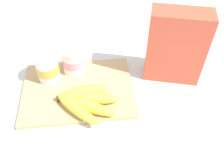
{
  "coord_description": "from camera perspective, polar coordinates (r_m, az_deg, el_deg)",
  "views": [
    {
      "loc": [
        0.05,
        -0.54,
        0.6
      ],
      "look_at": [
        0.11,
        0.0,
        0.06
      ],
      "focal_mm": 39.37,
      "sensor_mm": 36.0,
      "label": 1
    }
  ],
  "objects": [
    {
      "name": "ground_plane",
      "position": [
        0.81,
        -7.83,
        -3.85
      ],
      "size": [
        2.4,
        2.4,
        0.0
      ],
      "primitive_type": "plane",
      "color": "silver"
    },
    {
      "name": "cutting_board",
      "position": [
        0.81,
        -7.88,
        -3.51
      ],
      "size": [
        0.35,
        0.26,
        0.01
      ],
      "primitive_type": "cube",
      "color": "tan",
      "rests_on": "ground_plane"
    },
    {
      "name": "cereal_box",
      "position": [
        0.8,
        14.62,
        6.25
      ],
      "size": [
        0.19,
        0.12,
        0.25
      ],
      "primitive_type": "cube",
      "rotation": [
        0.0,
        0.0,
        -0.27
      ],
      "color": "#D85138",
      "rests_on": "ground_plane"
    },
    {
      "name": "yogurt_cup_front",
      "position": [
        0.82,
        -14.78,
        1.59
      ],
      "size": [
        0.07,
        0.07,
        0.1
      ],
      "color": "white",
      "rests_on": "cutting_board"
    },
    {
      "name": "yogurt_cup_back",
      "position": [
        0.83,
        -9.06,
        3.32
      ],
      "size": [
        0.07,
        0.07,
        0.09
      ],
      "color": "white",
      "rests_on": "cutting_board"
    },
    {
      "name": "banana_bunch",
      "position": [
        0.74,
        -6.48,
        -6.05
      ],
      "size": [
        0.2,
        0.16,
        0.04
      ],
      "color": "yellow",
      "rests_on": "cutting_board"
    },
    {
      "name": "spoon",
      "position": [
        0.85,
        -24.54,
        -5.32
      ],
      "size": [
        0.11,
        0.1,
        0.01
      ],
      "color": "silver",
      "rests_on": "ground_plane"
    }
  ]
}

